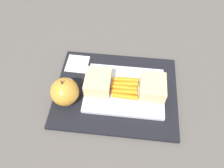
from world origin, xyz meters
name	(u,v)px	position (x,y,z in m)	size (l,w,h in m)	color
ground_plane	(116,92)	(0.00, 0.00, 0.00)	(2.40, 2.40, 0.00)	#56514C
lunchbag_mat	(116,91)	(0.00, 0.00, 0.01)	(0.36, 0.28, 0.01)	black
food_tray	(125,90)	(-0.03, 0.00, 0.02)	(0.23, 0.17, 0.01)	white
sandwich_half_left	(153,87)	(-0.10, 0.00, 0.04)	(0.07, 0.08, 0.04)	#DBC189
sandwich_half_right	(98,82)	(0.05, 0.00, 0.04)	(0.07, 0.08, 0.04)	#DBC189
carrot_sticks_bundle	(125,88)	(-0.03, 0.00, 0.03)	(0.08, 0.07, 0.02)	orange
apple	(65,92)	(0.14, 0.05, 0.05)	(0.08, 0.08, 0.09)	gold
paper_napkin	(77,64)	(0.14, -0.09, 0.01)	(0.07, 0.07, 0.00)	white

